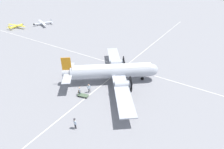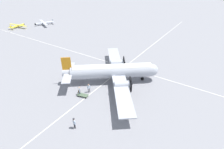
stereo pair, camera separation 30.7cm
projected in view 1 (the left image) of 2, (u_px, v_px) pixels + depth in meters
The scene contains 11 objects.
ground_plane at pixel (112, 81), 37.15m from camera, with size 300.00×300.00×0.00m, color gray.
apron_line_eastwest at pixel (108, 80), 37.64m from camera, with size 120.00×0.16×0.01m.
apron_line_northsouth at pixel (128, 68), 42.32m from camera, with size 0.16×120.00×0.01m.
airliner_main at pixel (114, 71), 35.86m from camera, with size 22.36×20.29×5.97m.
crew_foreground at pixel (75, 122), 25.52m from camera, with size 0.37×0.63×1.89m.
passenger_boarding at pixel (80, 90), 32.55m from camera, with size 0.47×0.47×1.81m.
ramp_agent at pixel (89, 87), 33.24m from camera, with size 0.58×0.39×1.88m.
suitcase_near_door at pixel (79, 91), 33.63m from camera, with size 0.43×0.17×0.65m.
baggage_cart at pixel (83, 95), 32.60m from camera, with size 1.42×2.19×0.56m.
light_aircraft_distant at pixel (43, 23), 75.43m from camera, with size 8.01×10.29×2.07m.
light_aircraft_taxiing at pixel (16, 26), 71.67m from camera, with size 6.97×9.30×1.82m.
Camera 1 is at (-26.15, -16.96, 20.26)m, focal length 28.00 mm.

